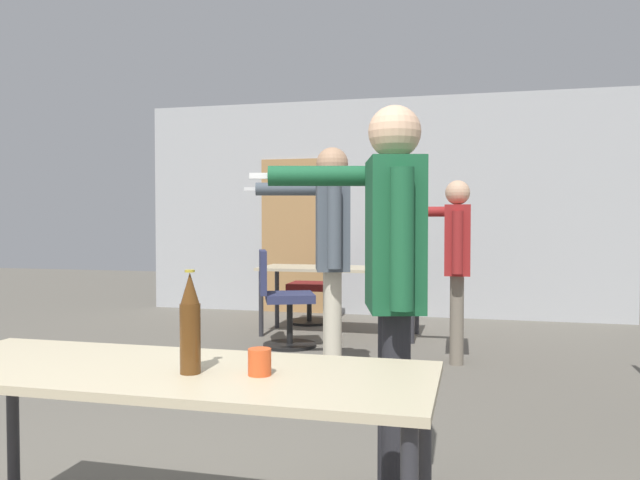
{
  "coord_description": "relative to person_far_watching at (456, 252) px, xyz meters",
  "views": [
    {
      "loc": [
        1.24,
        -1.5,
        1.24
      ],
      "look_at": [
        0.19,
        2.73,
        1.1
      ],
      "focal_mm": 35.0,
      "sensor_mm": 36.0,
      "label": 1
    }
  ],
  "objects": [
    {
      "name": "back_wall",
      "position": [
        -1.11,
        2.54,
        0.43
      ],
      "size": [
        6.28,
        0.12,
        2.8
      ],
      "color": "#B2B5B7",
      "rests_on": "ground_plane"
    },
    {
      "name": "conference_table_near",
      "position": [
        -0.87,
        -3.56,
        -0.3
      ],
      "size": [
        1.85,
        0.66,
        0.73
      ],
      "color": "#C6B793",
      "rests_on": "ground_plane"
    },
    {
      "name": "conference_table_far",
      "position": [
        -1.24,
        1.02,
        -0.31
      ],
      "size": [
        1.72,
        0.67,
        0.73
      ],
      "color": "#C6B793",
      "rests_on": "ground_plane"
    },
    {
      "name": "person_far_watching",
      "position": [
        0.0,
        0.0,
        0.0
      ],
      "size": [
        0.73,
        0.57,
        1.58
      ],
      "rotation": [
        0.0,
        0.0,
        1.6
      ],
      "color": "slate",
      "rests_on": "ground_plane"
    },
    {
      "name": "person_center_tall",
      "position": [
        -0.89,
        -0.96,
        0.12
      ],
      "size": [
        0.9,
        0.6,
        1.78
      ],
      "rotation": [
        0.0,
        0.0,
        1.85
      ],
      "color": "beige",
      "rests_on": "ground_plane"
    },
    {
      "name": "person_right_polo",
      "position": [
        -0.2,
        -2.76,
        0.1
      ],
      "size": [
        0.87,
        0.58,
        1.75
      ],
      "rotation": [
        0.0,
        0.0,
        1.82
      ],
      "color": "#28282D",
      "rests_on": "ground_plane"
    },
    {
      "name": "office_chair_side_rolled",
      "position": [
        -1.66,
        0.27,
        -0.51
      ],
      "size": [
        0.65,
        0.61,
        0.94
      ],
      "rotation": [
        0.0,
        0.0,
        5.08
      ],
      "color": "black",
      "rests_on": "ground_plane"
    },
    {
      "name": "office_chair_mid_tucked",
      "position": [
        -1.69,
        1.69,
        -0.54
      ],
      "size": [
        0.55,
        0.52,
        0.91
      ],
      "rotation": [
        0.0,
        0.0,
        1.59
      ],
      "color": "black",
      "rests_on": "ground_plane"
    },
    {
      "name": "beer_bottle",
      "position": [
        -0.76,
        -3.61,
        -0.07
      ],
      "size": [
        0.07,
        0.07,
        0.35
      ],
      "color": "#563314",
      "rests_on": "conference_table_near"
    },
    {
      "name": "drink_cup",
      "position": [
        -0.53,
        -3.58,
        -0.19
      ],
      "size": [
        0.08,
        0.08,
        0.09
      ],
      "color": "#E05123",
      "rests_on": "conference_table_near"
    }
  ]
}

